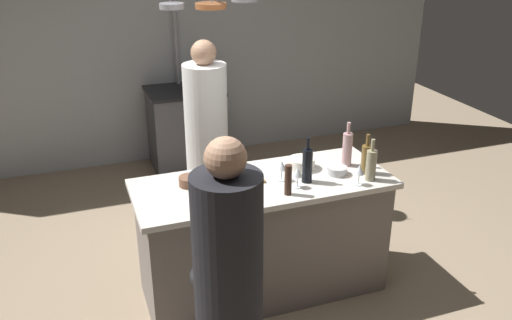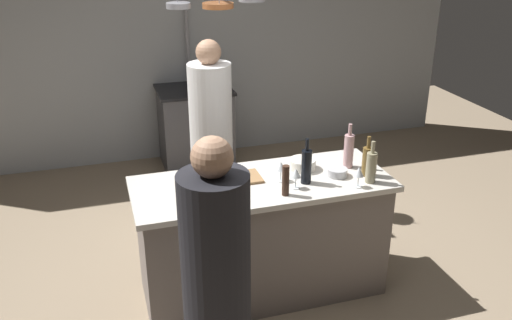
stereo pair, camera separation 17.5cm
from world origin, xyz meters
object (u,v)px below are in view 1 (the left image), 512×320
at_px(wine_bottle_amber, 366,159).
at_px(wine_glass_near_right_guest, 282,166).
at_px(guest_left, 229,299).
at_px(chef, 207,147).
at_px(pepper_mill, 288,180).
at_px(stove_range, 186,128).
at_px(mixing_bowl_wooden, 189,181).
at_px(wine_glass_near_left_guest, 359,171).
at_px(cutting_board, 239,179).
at_px(bar_stool_left, 214,315).
at_px(mixing_bowl_steel, 337,170).
at_px(wine_bottle_rose, 347,149).
at_px(mixing_bowl_ceramic, 302,163).
at_px(wine_bottle_white, 371,164).
at_px(wine_bottle_dark, 307,165).
at_px(wine_glass_by_chef, 297,173).

relative_size(wine_bottle_amber, wine_glass_near_right_guest, 2.01).
distance_m(guest_left, wine_glass_near_right_guest, 1.21).
relative_size(chef, pepper_mill, 8.11).
height_order(chef, wine_glass_near_right_guest, chef).
relative_size(stove_range, mixing_bowl_wooden, 6.26).
height_order(wine_glass_near_left_guest, wine_glass_near_right_guest, same).
bearing_deg(stove_range, cutting_board, -93.71).
xyz_separation_m(chef, bar_stool_left, (-0.41, -1.62, -0.41)).
bearing_deg(mixing_bowl_steel, chef, 122.20).
bearing_deg(wine_bottle_rose, guest_left, -139.61).
bearing_deg(bar_stool_left, mixing_bowl_ceramic, 39.54).
xyz_separation_m(stove_range, wine_glass_near_left_guest, (0.59, -2.72, 0.56)).
relative_size(cutting_board, wine_glass_near_left_guest, 2.19).
bearing_deg(wine_glass_near_right_guest, chef, 104.25).
bearing_deg(wine_glass_near_right_guest, wine_glass_near_left_guest, -27.27).
xyz_separation_m(wine_bottle_amber, mixing_bowl_wooden, (-1.23, 0.23, -0.08)).
xyz_separation_m(wine_bottle_rose, wine_glass_near_left_guest, (-0.08, -0.32, -0.03)).
xyz_separation_m(wine_glass_near_left_guest, mixing_bowl_steel, (-0.06, 0.20, -0.08)).
height_order(stove_range, wine_glass_near_right_guest, wine_glass_near_right_guest).
height_order(stove_range, mixing_bowl_steel, mixing_bowl_steel).
height_order(wine_bottle_white, wine_glass_near_left_guest, wine_bottle_white).
height_order(wine_bottle_dark, wine_glass_by_chef, wine_bottle_dark).
bearing_deg(wine_glass_by_chef, mixing_bowl_ceramic, 60.19).
height_order(wine_glass_near_right_guest, mixing_bowl_steel, wine_glass_near_right_guest).
relative_size(bar_stool_left, mixing_bowl_ceramic, 3.56).
height_order(wine_bottle_white, wine_glass_near_right_guest, wine_bottle_white).
height_order(wine_bottle_white, mixing_bowl_ceramic, wine_bottle_white).
height_order(bar_stool_left, cutting_board, cutting_board).
height_order(pepper_mill, wine_bottle_dark, wine_bottle_dark).
xyz_separation_m(pepper_mill, wine_bottle_white, (0.63, 0.01, 0.01)).
bearing_deg(wine_bottle_white, cutting_board, 160.45).
relative_size(guest_left, wine_glass_near_right_guest, 11.40).
xyz_separation_m(pepper_mill, wine_bottle_dark, (0.20, 0.13, 0.02)).
relative_size(cutting_board, mixing_bowl_wooden, 2.25).
xyz_separation_m(bar_stool_left, wine_glass_near_right_guest, (0.67, 0.59, 0.63)).
relative_size(stove_range, chef, 0.52).
relative_size(guest_left, wine_bottle_white, 5.52).
bearing_deg(wine_bottle_dark, stove_range, 96.28).
bearing_deg(wine_glass_near_right_guest, mixing_bowl_steel, -5.62).
bearing_deg(bar_stool_left, mixing_bowl_wooden, 85.96).
height_order(bar_stool_left, wine_glass_by_chef, wine_glass_by_chef).
relative_size(wine_glass_near_right_guest, mixing_bowl_ceramic, 0.76).
bearing_deg(mixing_bowl_wooden, wine_bottle_white, -15.68).
xyz_separation_m(bar_stool_left, wine_glass_near_left_guest, (1.14, 0.35, 0.63)).
bearing_deg(wine_glass_by_chef, mixing_bowl_wooden, 157.90).
xyz_separation_m(bar_stool_left, wine_bottle_rose, (1.22, 0.67, 0.66)).
height_order(guest_left, wine_glass_near_left_guest, guest_left).
bearing_deg(stove_range, mixing_bowl_wooden, -101.99).
height_order(bar_stool_left, wine_bottle_white, wine_bottle_white).
height_order(pepper_mill, mixing_bowl_steel, pepper_mill).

